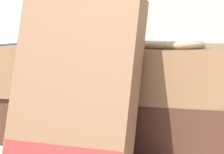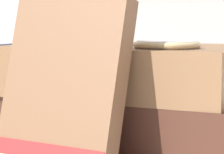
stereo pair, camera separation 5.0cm
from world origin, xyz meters
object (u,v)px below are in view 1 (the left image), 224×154
at_px(book_flat_bottom, 112,114).
at_px(book_leaning_front, 74,86).
at_px(book_flat_top, 115,69).
at_px(pocket_watch, 172,44).

distance_m(book_flat_bottom, book_leaning_front, 0.10).
bearing_deg(book_leaning_front, book_flat_top, 93.75).
relative_size(book_leaning_front, pocket_watch, 2.19).
bearing_deg(pocket_watch, book_flat_bottom, 155.48).
bearing_deg(book_flat_top, book_leaning_front, -91.10).
relative_size(book_flat_bottom, pocket_watch, 4.49).
distance_m(book_flat_bottom, pocket_watch, 0.10).
bearing_deg(book_flat_bottom, pocket_watch, -27.50).
xyz_separation_m(book_flat_top, book_leaning_front, (0.01, -0.09, -0.01)).
height_order(book_flat_bottom, book_flat_top, book_flat_top).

